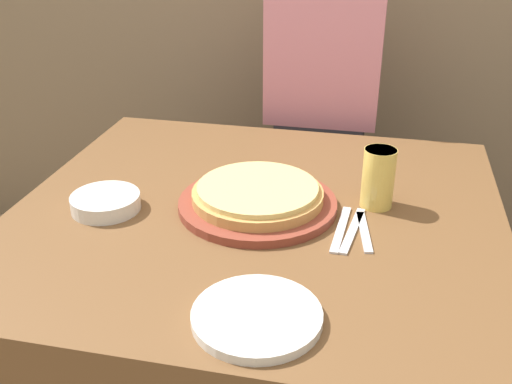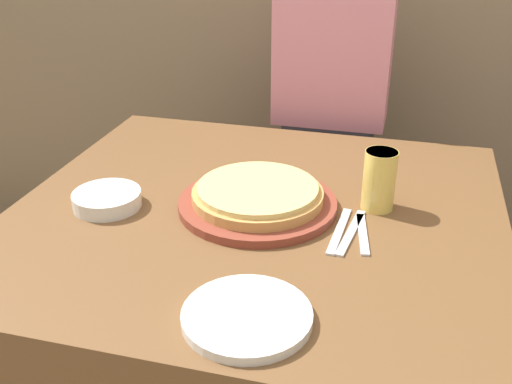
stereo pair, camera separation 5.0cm
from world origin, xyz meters
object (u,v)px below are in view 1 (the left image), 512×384
Objects in this scene: beer_glass at (378,176)px; dinner_knife at (353,230)px; spoon at (364,232)px; dinner_plate at (257,316)px; diner_person at (320,141)px; side_bowl at (106,202)px; pizza_on_board at (256,198)px; fork at (341,229)px.

beer_glass reaches higher than dinner_knife.
dinner_plate is at bearing -115.68° from spoon.
spoon is 0.79m from diner_person.
dinner_knife is at bearing 2.08° from side_bowl.
dinner_plate is (0.09, -0.40, -0.02)m from pizza_on_board.
dinner_knife is at bearing -108.29° from beer_glass.
diner_person reaches higher than fork.
beer_glass is 0.16m from dinner_knife.
fork is (0.53, 0.02, -0.02)m from side_bowl.
fork is at bearing -17.08° from pizza_on_board.
dinner_knife and spoon have the same top height.
pizza_on_board is 0.28m from beer_glass.
spoon is at bearing -0.00° from dinner_knife.
dinner_plate reaches higher than fork.
beer_glass is 0.68m from diner_person.
fork is 0.15× the size of diner_person.
side_bowl reaches higher than fork.
beer_glass reaches higher than spoon.
dinner_plate is 0.53m from side_bowl.
side_bowl is (-0.42, 0.32, 0.01)m from dinner_plate.
beer_glass is at bearing 71.71° from dinner_knife.
dinner_knife is (0.02, 0.00, 0.00)m from fork.
side_bowl is at bearing -178.01° from spoon.
dinner_knife is 1.18× the size of spoon.
diner_person is at bearing 84.30° from pizza_on_board.
diner_person is (-0.20, 0.63, -0.18)m from beer_glass.
side_bowl is at bearing -117.40° from diner_person.
side_bowl is 0.12× the size of diner_person.
fork is at bearing 2.17° from side_bowl.
beer_glass is 0.15m from spoon.
diner_person is at bearing 103.45° from spoon.
side_bowl is 0.93× the size of spoon.
beer_glass is 0.82× the size of spoon.
side_bowl is at bearing 143.20° from dinner_plate.
spoon is (-0.02, -0.13, -0.07)m from beer_glass.
diner_person is (0.40, 0.78, -0.12)m from side_bowl.
dinner_plate is at bearing -77.41° from pizza_on_board.
side_bowl is 0.88m from diner_person.
pizza_on_board is 2.31× the size of side_bowl.
dinner_knife is (0.23, -0.06, -0.02)m from pizza_on_board.
beer_glass is at bearing 14.16° from side_bowl.
pizza_on_board is 0.24m from dinner_knife.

